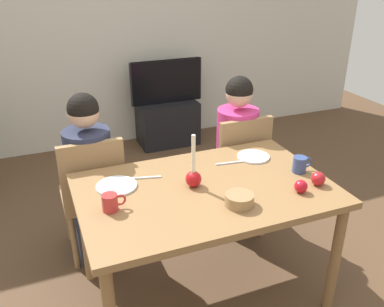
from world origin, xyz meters
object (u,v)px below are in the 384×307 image
person_right_child (236,155)px  candle_centerpiece (193,176)px  apple_near_candle (318,179)px  dining_table (205,200)px  plate_right (253,157)px  tv (166,82)px  chair_right (238,164)px  mug_left (111,202)px  tv_stand (168,123)px  plate_left (117,186)px  apple_by_left_plate (301,186)px  person_left_child (91,181)px  bowl_walnuts (239,200)px  chair_left (93,191)px  mug_right (300,164)px

person_right_child → candle_centerpiece: size_ratio=3.80×
person_right_child → apple_near_candle: person_right_child is taller
dining_table → plate_right: (0.44, 0.24, 0.09)m
candle_centerpiece → dining_table: bearing=-33.4°
tv → chair_right: bearing=-90.6°
plate_right → mug_left: bearing=-164.3°
tv_stand → plate_left: (-1.00, -2.11, 0.52)m
mug_left → apple_by_left_plate: bearing=-11.7°
person_left_child → person_right_child: same height
candle_centerpiece → apple_by_left_plate: 0.58m
dining_table → apple_by_left_plate: apple_by_left_plate is taller
dining_table → chair_right: bearing=48.9°
tv → apple_near_candle: (0.05, -2.51, 0.08)m
person_left_child → tv_stand: (1.09, 1.66, -0.33)m
apple_by_left_plate → bowl_walnuts: bearing=178.6°
chair_left → tv_stand: (1.09, 1.69, -0.27)m
person_left_child → person_right_child: (1.07, 0.00, 0.00)m
person_left_child → mug_left: size_ratio=9.53×
dining_table → bowl_walnuts: bearing=-69.1°
apple_near_candle → bowl_walnuts: bearing=-177.4°
tv → mug_right: size_ratio=6.25×
chair_right → tv_stand: 1.71m
person_right_child → plate_right: 0.45m
mug_left → apple_by_left_plate: (0.99, -0.20, -0.01)m
person_left_child → dining_table: bearing=-49.9°
chair_right → person_right_child: person_right_child is taller
mug_left → apple_by_left_plate: 1.01m
chair_right → plate_left: size_ratio=3.96×
chair_right → tv_stand: bearing=89.4°
chair_right → person_left_child: (-1.07, 0.03, 0.06)m
dining_table → chair_left: (-0.54, 0.61, -0.15)m
chair_left → plate_right: (0.97, -0.37, 0.24)m
person_left_child → mug_left: 0.71m
mug_right → bowl_walnuts: bearing=-158.9°
chair_right → mug_left: (-1.06, -0.64, 0.28)m
tv → person_left_child: bearing=-123.2°
person_left_child → apple_near_candle: size_ratio=14.78×
chair_left → apple_near_candle: size_ratio=11.35×
chair_right → mug_right: size_ratio=7.12×
chair_left → person_right_child: bearing=1.7°
tv_stand → apple_near_candle: size_ratio=8.07×
dining_table → plate_right: 0.50m
person_right_child → dining_table: bearing=-129.7°
person_right_child → apple_near_candle: bearing=-85.8°
bowl_walnuts → apple_near_candle: 0.51m
tv → bowl_walnuts: bearing=-100.3°
dining_table → tv_stand: size_ratio=2.19×
tv → candle_centerpiece: 2.35m
chair_left → plate_right: chair_left is taller
mug_left → chair_right: bearing=31.2°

